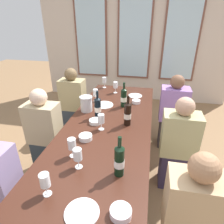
% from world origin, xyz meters
% --- Properties ---
extents(ground_plane, '(12.00, 12.00, 0.00)m').
position_xyz_m(ground_plane, '(0.00, 0.00, 0.00)').
color(ground_plane, olive).
extents(back_wall_with_windows, '(4.13, 0.10, 2.90)m').
position_xyz_m(back_wall_with_windows, '(0.00, 2.65, 1.45)').
color(back_wall_with_windows, beige).
rests_on(back_wall_with_windows, ground).
extents(dining_table, '(0.93, 2.59, 0.74)m').
position_xyz_m(dining_table, '(0.00, 0.00, 0.67)').
color(dining_table, '#3F2015').
rests_on(dining_table, ground).
extents(white_plate_0, '(0.22, 0.22, 0.01)m').
position_xyz_m(white_plate_0, '(0.07, -1.07, 0.74)').
color(white_plate_0, white).
rests_on(white_plate_0, dining_table).
extents(white_plate_1, '(0.20, 0.20, 0.01)m').
position_xyz_m(white_plate_1, '(0.21, 0.90, 0.74)').
color(white_plate_1, white).
rests_on(white_plate_1, dining_table).
extents(white_plate_2, '(0.25, 0.25, 0.01)m').
position_xyz_m(white_plate_2, '(-0.16, 0.49, 0.74)').
color(white_plate_2, white).
rests_on(white_plate_2, dining_table).
extents(metal_pitcher, '(0.16, 0.16, 0.19)m').
position_xyz_m(metal_pitcher, '(-0.34, 0.29, 0.84)').
color(metal_pitcher, silver).
rests_on(metal_pitcher, dining_table).
extents(wine_bottle_0, '(0.08, 0.08, 0.33)m').
position_xyz_m(wine_bottle_0, '(0.24, -0.70, 0.87)').
color(wine_bottle_0, black).
rests_on(wine_bottle_0, dining_table).
extents(wine_bottle_1, '(0.08, 0.08, 0.32)m').
position_xyz_m(wine_bottle_1, '(-0.16, 0.16, 0.86)').
color(wine_bottle_1, black).
rests_on(wine_bottle_1, dining_table).
extents(wine_bottle_2, '(0.08, 0.08, 0.32)m').
position_xyz_m(wine_bottle_2, '(0.09, 0.51, 0.87)').
color(wine_bottle_2, black).
rests_on(wine_bottle_2, dining_table).
extents(wine_bottle_3, '(0.08, 0.08, 0.34)m').
position_xyz_m(wine_bottle_3, '(0.20, 0.05, 0.87)').
color(wine_bottle_3, black).
rests_on(wine_bottle_3, dining_table).
extents(tasting_bowl_0, '(0.11, 0.11, 0.04)m').
position_xyz_m(tasting_bowl_0, '(0.25, 0.65, 0.76)').
color(tasting_bowl_0, white).
rests_on(tasting_bowl_0, dining_table).
extents(tasting_bowl_1, '(0.14, 0.14, 0.04)m').
position_xyz_m(tasting_bowl_1, '(-0.15, 0.01, 0.76)').
color(tasting_bowl_1, white).
rests_on(tasting_bowl_1, dining_table).
extents(tasting_bowl_2, '(0.13, 0.13, 0.05)m').
position_xyz_m(tasting_bowl_2, '(-0.15, -0.31, 0.76)').
color(tasting_bowl_2, white).
rests_on(tasting_bowl_2, dining_table).
extents(tasting_bowl_3, '(0.13, 0.13, 0.05)m').
position_xyz_m(tasting_bowl_3, '(0.31, -1.04, 0.76)').
color(tasting_bowl_3, white).
rests_on(tasting_bowl_3, dining_table).
extents(wine_glass_0, '(0.07, 0.07, 0.17)m').
position_xyz_m(wine_glass_0, '(-0.31, 0.61, 0.86)').
color(wine_glass_0, white).
rests_on(wine_glass_0, dining_table).
extents(wine_glass_1, '(0.07, 0.07, 0.17)m').
position_xyz_m(wine_glass_1, '(-0.32, 1.18, 0.86)').
color(wine_glass_1, white).
rests_on(wine_glass_1, dining_table).
extents(wine_glass_2, '(0.07, 0.07, 0.17)m').
position_xyz_m(wine_glass_2, '(-0.18, -0.57, 0.86)').
color(wine_glass_2, white).
rests_on(wine_glass_2, dining_table).
extents(wine_glass_3, '(0.07, 0.07, 0.17)m').
position_xyz_m(wine_glass_3, '(-0.05, -0.10, 0.86)').
color(wine_glass_3, white).
rests_on(wine_glass_3, dining_table).
extents(wine_glass_4, '(0.07, 0.07, 0.17)m').
position_xyz_m(wine_glass_4, '(-0.10, 0.98, 0.86)').
color(wine_glass_4, white).
rests_on(wine_glass_4, dining_table).
extents(wine_glass_5, '(0.07, 0.07, 0.17)m').
position_xyz_m(wine_glass_5, '(-0.09, -0.69, 0.86)').
color(wine_glass_5, white).
rests_on(wine_glass_5, dining_table).
extents(wine_glass_6, '(0.07, 0.07, 0.17)m').
position_xyz_m(wine_glass_6, '(-0.20, -0.98, 0.86)').
color(wine_glass_6, white).
rests_on(wine_glass_6, dining_table).
extents(seated_person_1, '(0.38, 0.24, 1.11)m').
position_xyz_m(seated_person_1, '(0.77, -0.83, 0.53)').
color(seated_person_1, '#26313C').
rests_on(seated_person_1, ground).
extents(seated_person_2, '(0.38, 0.24, 1.11)m').
position_xyz_m(seated_person_2, '(-0.77, 0.89, 0.53)').
color(seated_person_2, '#313943').
rests_on(seated_person_2, ground).
extents(seated_person_3, '(0.38, 0.24, 1.11)m').
position_xyz_m(seated_person_3, '(0.77, 0.83, 0.53)').
color(seated_person_3, '#322B2E').
rests_on(seated_person_3, ground).
extents(seated_person_4, '(0.38, 0.24, 1.11)m').
position_xyz_m(seated_person_4, '(-0.77, -0.03, 0.53)').
color(seated_person_4, '#2C363C').
rests_on(seated_person_4, ground).
extents(seated_person_5, '(0.38, 0.24, 1.11)m').
position_xyz_m(seated_person_5, '(0.77, 0.04, 0.53)').
color(seated_person_5, '#2D243E').
rests_on(seated_person_5, ground).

